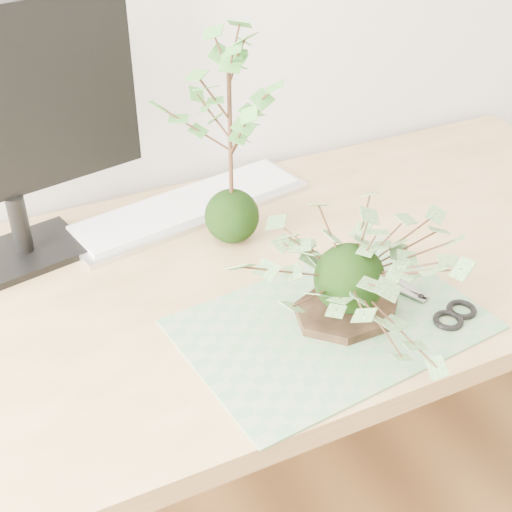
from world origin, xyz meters
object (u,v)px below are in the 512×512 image
at_px(keyboard, 189,207).
at_px(maple_kokedama, 229,89).
at_px(desk, 266,309).
at_px(ivy_kokedama, 352,250).

bearing_deg(keyboard, maple_kokedama, -85.98).
height_order(desk, keyboard, keyboard).
xyz_separation_m(desk, keyboard, (-0.05, 0.24, 0.10)).
bearing_deg(keyboard, desk, -89.42).
distance_m(ivy_kokedama, keyboard, 0.44).
relative_size(ivy_kokedama, keyboard, 0.60).
xyz_separation_m(ivy_kokedama, maple_kokedama, (-0.07, 0.28, 0.16)).
bearing_deg(desk, maple_kokedama, 97.25).
relative_size(maple_kokedama, keyboard, 0.81).
distance_m(ivy_kokedama, maple_kokedama, 0.33).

